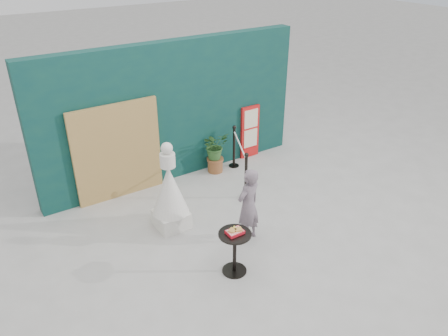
% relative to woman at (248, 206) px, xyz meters
% --- Properties ---
extents(ground, '(60.00, 60.00, 0.00)m').
position_rel_woman_xyz_m(ground, '(0.10, -0.28, -0.70)').
color(ground, '#ADAAA5').
rests_on(ground, ground).
extents(back_wall, '(6.00, 0.30, 3.00)m').
position_rel_woman_xyz_m(back_wall, '(0.10, 2.87, 0.80)').
color(back_wall, '#0B3131').
rests_on(back_wall, ground).
extents(bamboo_fence, '(1.80, 0.08, 2.00)m').
position_rel_woman_xyz_m(bamboo_fence, '(-1.30, 2.66, 0.30)').
color(bamboo_fence, tan).
rests_on(bamboo_fence, ground).
extents(woman, '(0.58, 0.45, 1.41)m').
position_rel_woman_xyz_m(woman, '(0.00, 0.00, 0.00)').
color(woman, slate).
rests_on(woman, ground).
extents(menu_board, '(0.50, 0.07, 1.30)m').
position_rel_woman_xyz_m(menu_board, '(2.00, 2.67, -0.05)').
color(menu_board, red).
rests_on(menu_board, ground).
extents(statue, '(0.67, 0.67, 1.71)m').
position_rel_woman_xyz_m(statue, '(-0.95, 1.10, -0.00)').
color(statue, silver).
rests_on(statue, ground).
extents(cafe_table, '(0.52, 0.52, 0.75)m').
position_rel_woman_xyz_m(cafe_table, '(-0.68, -0.58, -0.20)').
color(cafe_table, black).
rests_on(cafe_table, ground).
extents(food_basket, '(0.26, 0.19, 0.11)m').
position_rel_woman_xyz_m(food_basket, '(-0.68, -0.58, 0.08)').
color(food_basket, red).
rests_on(food_basket, cafe_table).
extents(planter, '(0.57, 0.49, 0.97)m').
position_rel_woman_xyz_m(planter, '(0.88, 2.47, -0.14)').
color(planter, brown).
rests_on(planter, ground).
extents(stanchion_barrier, '(0.84, 1.54, 1.03)m').
position_rel_woman_xyz_m(stanchion_barrier, '(1.09, 1.80, -0.21)').
color(stanchion_barrier, black).
rests_on(stanchion_barrier, ground).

